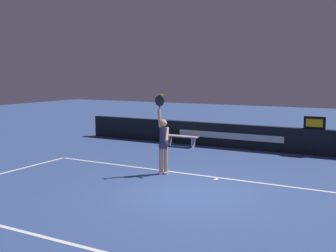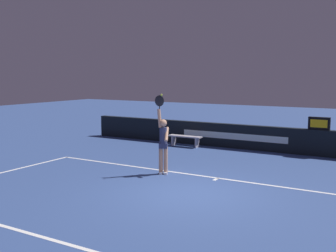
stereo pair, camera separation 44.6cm
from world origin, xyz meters
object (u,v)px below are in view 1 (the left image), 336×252
courtside_bench_near (181,138)px  tennis_player (163,142)px  speed_display (315,123)px  tennis_ball (162,95)px

courtside_bench_near → tennis_player: bearing=-69.9°
speed_display → courtside_bench_near: size_ratio=0.53×
tennis_ball → courtside_bench_near: tennis_ball is taller
speed_display → tennis_player: bearing=-123.9°
tennis_player → tennis_ball: (-0.00, -0.09, 1.44)m
speed_display → courtside_bench_near: speed_display is taller
speed_display → tennis_player: 6.48m
tennis_player → courtside_bench_near: 5.00m
speed_display → tennis_ball: size_ratio=11.57×
tennis_player → tennis_ball: tennis_ball is taller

